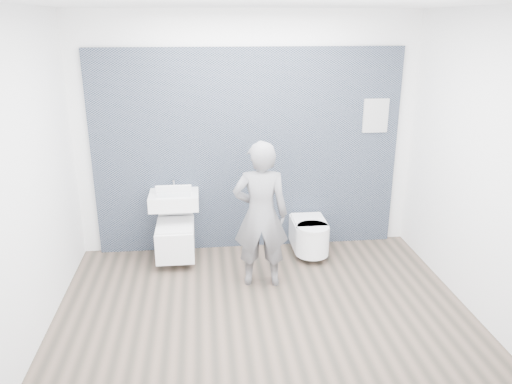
{
  "coord_description": "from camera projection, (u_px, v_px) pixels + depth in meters",
  "views": [
    {
      "loc": [
        -0.53,
        -4.22,
        2.67
      ],
      "look_at": [
        0.0,
        0.6,
        1.0
      ],
      "focal_mm": 35.0,
      "sensor_mm": 36.0,
      "label": 1
    }
  ],
  "objects": [
    {
      "name": "ground",
      "position": [
        263.0,
        308.0,
        4.9
      ],
      "size": [
        4.0,
        4.0,
        0.0
      ],
      "primitive_type": "plane",
      "color": "brown",
      "rests_on": "ground"
    },
    {
      "name": "info_placard",
      "position": [
        366.0,
        241.0,
        6.39
      ],
      "size": [
        0.3,
        0.03,
        0.4
      ],
      "primitive_type": "cube",
      "color": "white",
      "rests_on": "ground"
    },
    {
      "name": "toilet_rounded",
      "position": [
        310.0,
        236.0,
        5.92
      ],
      "size": [
        0.39,
        0.67,
        0.36
      ],
      "color": "white",
      "rests_on": "ground"
    },
    {
      "name": "toilet_square",
      "position": [
        176.0,
        237.0,
        5.77
      ],
      "size": [
        0.43,
        0.62,
        0.81
      ],
      "color": "white",
      "rests_on": "ground"
    },
    {
      "name": "tile_wall",
      "position": [
        248.0,
        245.0,
        6.28
      ],
      "size": [
        3.6,
        0.06,
        2.4
      ],
      "primitive_type": "cube",
      "color": "black",
      "rests_on": "ground"
    },
    {
      "name": "visitor",
      "position": [
        261.0,
        215.0,
        5.12
      ],
      "size": [
        0.6,
        0.43,
        1.56
      ],
      "primitive_type": "imported",
      "rotation": [
        0.0,
        0.0,
        3.05
      ],
      "color": "slate",
      "rests_on": "ground"
    },
    {
      "name": "room_shell",
      "position": [
        264.0,
        134.0,
        4.33
      ],
      "size": [
        4.0,
        4.0,
        4.0
      ],
      "color": "white",
      "rests_on": "ground"
    },
    {
      "name": "washbasin",
      "position": [
        174.0,
        200.0,
        5.72
      ],
      "size": [
        0.56,
        0.42,
        0.42
      ],
      "color": "white",
      "rests_on": "ground"
    }
  ]
}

